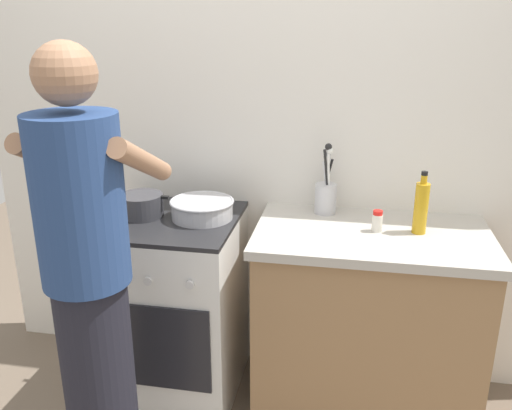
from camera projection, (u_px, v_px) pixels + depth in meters
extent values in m
cube|color=silver|center=(301.00, 132.00, 2.55)|extent=(3.20, 0.10, 2.50)
cube|color=#99724C|center=(365.00, 328.00, 2.43)|extent=(0.96, 0.56, 0.86)
cube|color=#B7B2A8|center=(372.00, 236.00, 2.28)|extent=(1.00, 0.60, 0.04)
cube|color=white|center=(176.00, 308.00, 2.58)|extent=(0.60, 0.60, 0.88)
cube|color=#232326|center=(171.00, 220.00, 2.43)|extent=(0.60, 0.60, 0.02)
cube|color=black|center=(153.00, 347.00, 2.30)|extent=(0.51, 0.01, 0.40)
cylinder|color=silver|center=(107.00, 278.00, 2.22)|extent=(0.04, 0.01, 0.04)
cylinder|color=silver|center=(148.00, 281.00, 2.19)|extent=(0.04, 0.01, 0.04)
cylinder|color=silver|center=(190.00, 285.00, 2.16)|extent=(0.04, 0.01, 0.04)
cylinder|color=#38383D|center=(141.00, 205.00, 2.44)|extent=(0.20, 0.20, 0.10)
cube|color=black|center=(117.00, 194.00, 2.45)|extent=(0.04, 0.02, 0.01)
cube|color=black|center=(165.00, 197.00, 2.41)|extent=(0.04, 0.02, 0.01)
cylinder|color=#B7B7BC|center=(202.00, 209.00, 2.42)|extent=(0.28, 0.28, 0.08)
torus|color=#B7B7BC|center=(202.00, 201.00, 2.41)|extent=(0.29, 0.29, 0.01)
cylinder|color=silver|center=(326.00, 199.00, 2.48)|extent=(0.10, 0.10, 0.14)
cylinder|color=#B7BABF|center=(326.00, 183.00, 2.46)|extent=(0.03, 0.01, 0.24)
sphere|color=#B7BABF|center=(327.00, 155.00, 2.41)|extent=(0.03, 0.03, 0.03)
cylinder|color=silver|center=(326.00, 184.00, 2.45)|extent=(0.03, 0.01, 0.23)
sphere|color=silver|center=(327.00, 157.00, 2.41)|extent=(0.03, 0.03, 0.03)
cylinder|color=black|center=(327.00, 181.00, 2.44)|extent=(0.04, 0.02, 0.30)
sphere|color=black|center=(329.00, 147.00, 2.39)|extent=(0.03, 0.03, 0.03)
cylinder|color=silver|center=(326.00, 185.00, 2.46)|extent=(0.04, 0.03, 0.22)
sphere|color=silver|center=(327.00, 159.00, 2.42)|extent=(0.03, 0.03, 0.03)
cylinder|color=black|center=(326.00, 183.00, 2.48)|extent=(0.06, 0.02, 0.23)
sphere|color=black|center=(327.00, 157.00, 2.44)|extent=(0.03, 0.03, 0.03)
cylinder|color=white|center=(328.00, 182.00, 2.44)|extent=(0.02, 0.03, 0.27)
sphere|color=white|center=(330.00, 150.00, 2.39)|extent=(0.03, 0.03, 0.03)
cylinder|color=silver|center=(377.00, 223.00, 2.27)|extent=(0.04, 0.04, 0.08)
cylinder|color=red|center=(378.00, 213.00, 2.26)|extent=(0.04, 0.04, 0.02)
cylinder|color=gold|center=(421.00, 209.00, 2.23)|extent=(0.06, 0.06, 0.22)
cylinder|color=gold|center=(424.00, 179.00, 2.19)|extent=(0.03, 0.03, 0.04)
cylinder|color=black|center=(425.00, 173.00, 2.18)|extent=(0.03, 0.03, 0.02)
cylinder|color=black|center=(101.00, 389.00, 2.00)|extent=(0.26, 0.26, 0.90)
cylinder|color=navy|center=(79.00, 202.00, 1.76)|extent=(0.30, 0.30, 0.58)
sphere|color=#A07254|center=(65.00, 74.00, 1.62)|extent=(0.20, 0.20, 0.20)
cylinder|color=#A07254|center=(50.00, 156.00, 1.88)|extent=(0.07, 0.41, 0.24)
cylinder|color=#A07254|center=(142.00, 161.00, 1.82)|extent=(0.07, 0.41, 0.24)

